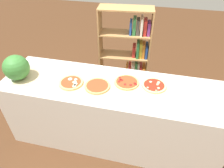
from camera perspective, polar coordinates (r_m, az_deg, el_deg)
ground_plane at (r=2.84m, az=0.00°, el=-14.72°), size 12.00×12.00×0.00m
counter at (r=2.49m, az=0.00°, el=-8.50°), size 2.52×0.73×0.90m
parchment_paper at (r=2.19m, az=0.00°, el=-0.39°), size 2.19×0.48×0.00m
pizza_mozzarella_0 at (r=2.25m, az=-11.70°, el=0.39°), size 0.27×0.27×0.03m
pizza_plain_1 at (r=2.17m, az=-4.25°, el=-0.56°), size 0.28×0.28×0.02m
pizza_pepperoni_2 at (r=2.22m, az=4.25°, el=0.50°), size 0.27×0.27×0.02m
pizza_mushroom_3 at (r=2.22m, az=12.03°, el=-0.40°), size 0.27×0.27×0.03m
watermelon at (r=2.46m, az=-25.86°, el=4.27°), size 0.29×0.29×0.29m
bookshelf at (r=3.10m, az=5.49°, el=7.90°), size 0.77×0.35×1.44m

